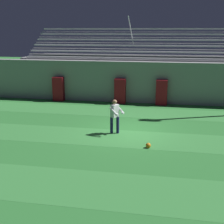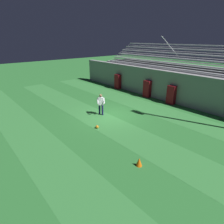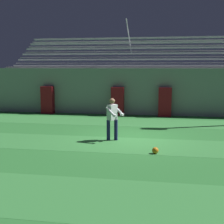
# 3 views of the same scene
# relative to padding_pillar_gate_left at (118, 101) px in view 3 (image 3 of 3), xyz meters

# --- Properties ---
(ground_plane) EXTENTS (80.00, 80.00, 0.00)m
(ground_plane) POSITION_rel_padding_pillar_gate_left_xyz_m (1.40, -5.95, -0.84)
(ground_plane) COLOR #2D7533
(turf_stripe_near) EXTENTS (28.00, 2.41, 0.01)m
(turf_stripe_near) POSITION_rel_padding_pillar_gate_left_xyz_m (1.40, -11.95, -0.84)
(turf_stripe_near) COLOR #38843D
(turf_stripe_near) RESTS_ON ground
(turf_stripe_mid) EXTENTS (28.00, 2.41, 0.01)m
(turf_stripe_mid) POSITION_rel_padding_pillar_gate_left_xyz_m (1.40, -7.14, -0.84)
(turf_stripe_mid) COLOR #38843D
(turf_stripe_mid) RESTS_ON ground
(turf_stripe_far) EXTENTS (28.00, 2.41, 0.01)m
(turf_stripe_far) POSITION_rel_padding_pillar_gate_left_xyz_m (1.40, -2.32, -0.84)
(turf_stripe_far) COLOR #38843D
(turf_stripe_far) RESTS_ON ground
(back_wall) EXTENTS (24.00, 0.60, 2.80)m
(back_wall) POSITION_rel_padding_pillar_gate_left_xyz_m (1.40, 0.55, 0.56)
(back_wall) COLOR gray
(back_wall) RESTS_ON ground
(padding_pillar_gate_left) EXTENTS (0.75, 0.44, 1.68)m
(padding_pillar_gate_left) POSITION_rel_padding_pillar_gate_left_xyz_m (0.00, 0.00, 0.00)
(padding_pillar_gate_left) COLOR maroon
(padding_pillar_gate_left) RESTS_ON ground
(padding_pillar_gate_right) EXTENTS (0.75, 0.44, 1.68)m
(padding_pillar_gate_right) POSITION_rel_padding_pillar_gate_left_xyz_m (2.79, 0.00, 0.00)
(padding_pillar_gate_right) COLOR maroon
(padding_pillar_gate_right) RESTS_ON ground
(padding_pillar_far_left) EXTENTS (0.75, 0.44, 1.68)m
(padding_pillar_far_left) POSITION_rel_padding_pillar_gate_left_xyz_m (-4.41, 0.00, 0.00)
(padding_pillar_far_left) COLOR maroon
(padding_pillar_far_left) RESTS_ON ground
(bleacher_stand) EXTENTS (18.00, 4.75, 5.83)m
(bleacher_stand) POSITION_rel_padding_pillar_gate_left_xyz_m (1.40, 3.24, 0.67)
(bleacher_stand) COLOR gray
(bleacher_stand) RESTS_ON ground
(goalkeeper) EXTENTS (0.71, 0.74, 1.67)m
(goalkeeper) POSITION_rel_padding_pillar_gate_left_xyz_m (0.76, -6.47, 0.11)
(goalkeeper) COLOR #19194C
(goalkeeper) RESTS_ON ground
(soccer_ball) EXTENTS (0.22, 0.22, 0.22)m
(soccer_ball) POSITION_rel_padding_pillar_gate_left_xyz_m (2.49, -8.14, -0.73)
(soccer_ball) COLOR orange
(soccer_ball) RESTS_ON ground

